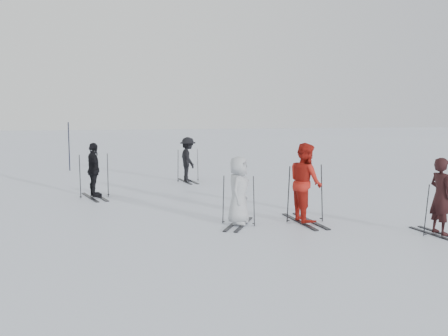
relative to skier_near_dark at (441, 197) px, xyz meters
name	(u,v)px	position (x,y,z in m)	size (l,w,h in m)	color
ground	(233,211)	(-3.56, 3.37, -0.79)	(120.00, 120.00, 0.00)	silver
skier_near_dark	(441,197)	(0.00, 0.00, 0.00)	(0.57, 0.38, 1.58)	black
skier_red	(305,183)	(-2.23, 1.78, 0.11)	(0.87, 0.68, 1.80)	#A51B12
skier_grey	(239,191)	(-3.80, 1.84, -0.03)	(0.74, 0.48, 1.52)	#A5A9AE
skier_uphill_left	(94,171)	(-7.06, 6.26, 0.01)	(0.94, 0.39, 1.60)	black
skier_uphill_far	(188,160)	(-3.84, 9.02, 0.01)	(1.03, 0.59, 1.59)	black
skis_near_dark	(440,208)	(0.00, 0.00, -0.23)	(0.81, 1.53, 1.12)	black
skis_red	(305,193)	(-2.23, 1.78, -0.11)	(0.99, 1.87, 1.36)	black
skis_grey	(239,199)	(-3.80, 1.84, -0.21)	(0.83, 1.57, 1.15)	black
skis_uphill_left	(94,175)	(-7.06, 6.26, -0.12)	(0.97, 1.83, 1.34)	black
skis_uphill_far	(188,165)	(-3.84, 9.02, -0.18)	(0.88, 1.67, 1.22)	black
piste_marker	(69,146)	(-8.32, 13.52, 0.26)	(0.05, 0.05, 2.09)	black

